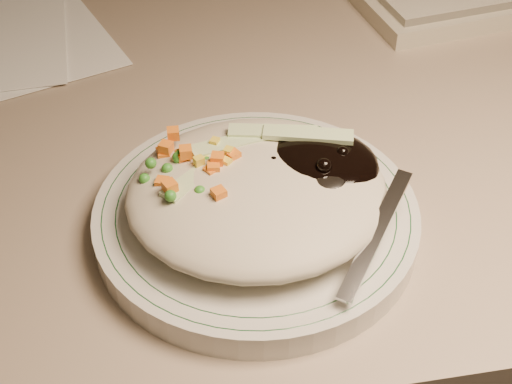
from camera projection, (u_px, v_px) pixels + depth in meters
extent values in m
cube|color=gray|center=(312.00, 96.00, 0.72)|extent=(1.40, 0.70, 0.04)
cylinder|color=beige|center=(256.00, 217.00, 0.54)|extent=(0.25, 0.25, 0.02)
torus|color=#144723|center=(256.00, 208.00, 0.54)|extent=(0.23, 0.23, 0.00)
torus|color=#144723|center=(256.00, 208.00, 0.54)|extent=(0.21, 0.21, 0.00)
ellipsoid|color=#B7AD94|center=(257.00, 192.00, 0.52)|extent=(0.19, 0.18, 0.04)
ellipsoid|color=black|center=(313.00, 167.00, 0.53)|extent=(0.10, 0.09, 0.03)
ellipsoid|color=orange|center=(193.00, 179.00, 0.53)|extent=(0.08, 0.08, 0.02)
sphere|color=black|center=(273.00, 163.00, 0.52)|extent=(0.01, 0.01, 0.01)
sphere|color=black|center=(310.00, 154.00, 0.53)|extent=(0.01, 0.01, 0.01)
sphere|color=black|center=(342.00, 153.00, 0.52)|extent=(0.01, 0.01, 0.01)
sphere|color=black|center=(329.00, 149.00, 0.54)|extent=(0.01, 0.01, 0.01)
sphere|color=black|center=(324.00, 166.00, 0.51)|extent=(0.01, 0.01, 0.01)
sphere|color=black|center=(309.00, 160.00, 0.52)|extent=(0.01, 0.01, 0.01)
sphere|color=black|center=(320.00, 150.00, 0.54)|extent=(0.01, 0.01, 0.01)
cube|color=orange|center=(186.00, 152.00, 0.52)|extent=(0.01, 0.01, 0.01)
cube|color=orange|center=(211.00, 180.00, 0.51)|extent=(0.01, 0.01, 0.01)
cube|color=orange|center=(166.00, 147.00, 0.53)|extent=(0.01, 0.01, 0.01)
cube|color=orange|center=(218.00, 159.00, 0.51)|extent=(0.01, 0.01, 0.01)
cube|color=orange|center=(214.00, 168.00, 0.51)|extent=(0.01, 0.01, 0.01)
cube|color=orange|center=(164.00, 153.00, 0.54)|extent=(0.01, 0.01, 0.01)
cube|color=orange|center=(183.00, 156.00, 0.52)|extent=(0.01, 0.01, 0.01)
cube|color=orange|center=(211.00, 172.00, 0.51)|extent=(0.01, 0.01, 0.01)
cube|color=orange|center=(233.00, 156.00, 0.52)|extent=(0.01, 0.01, 0.01)
cube|color=orange|center=(173.00, 134.00, 0.53)|extent=(0.01, 0.01, 0.01)
cube|color=orange|center=(170.00, 187.00, 0.49)|extent=(0.01, 0.01, 0.01)
cube|color=orange|center=(219.00, 194.00, 0.49)|extent=(0.01, 0.01, 0.01)
cube|color=orange|center=(162.00, 184.00, 0.51)|extent=(0.01, 0.01, 0.01)
cube|color=orange|center=(165.00, 156.00, 0.53)|extent=(0.01, 0.01, 0.01)
sphere|color=#388C28|center=(212.00, 165.00, 0.52)|extent=(0.01, 0.01, 0.01)
sphere|color=#388C28|center=(170.00, 196.00, 0.49)|extent=(0.01, 0.01, 0.01)
sphere|color=#388C28|center=(167.00, 169.00, 0.52)|extent=(0.01, 0.01, 0.01)
sphere|color=#388C28|center=(151.00, 163.00, 0.51)|extent=(0.01, 0.01, 0.01)
sphere|color=#388C28|center=(207.00, 162.00, 0.52)|extent=(0.01, 0.01, 0.01)
sphere|color=#388C28|center=(222.00, 193.00, 0.50)|extent=(0.01, 0.01, 0.01)
sphere|color=#388C28|center=(192.00, 175.00, 0.52)|extent=(0.01, 0.01, 0.01)
sphere|color=#388C28|center=(185.00, 194.00, 0.50)|extent=(0.01, 0.01, 0.01)
sphere|color=#388C28|center=(144.00, 179.00, 0.51)|extent=(0.01, 0.01, 0.01)
sphere|color=#388C28|center=(181.00, 154.00, 0.52)|extent=(0.01, 0.01, 0.01)
sphere|color=#388C28|center=(178.00, 157.00, 0.52)|extent=(0.01, 0.01, 0.01)
sphere|color=#388C28|center=(170.00, 184.00, 0.50)|extent=(0.01, 0.01, 0.01)
sphere|color=#388C28|center=(200.00, 191.00, 0.50)|extent=(0.01, 0.01, 0.01)
sphere|color=#388C28|center=(235.00, 146.00, 0.54)|extent=(0.01, 0.01, 0.01)
cube|color=yellow|center=(205.00, 162.00, 0.52)|extent=(0.01, 0.01, 0.01)
cube|color=yellow|center=(226.00, 163.00, 0.51)|extent=(0.01, 0.01, 0.01)
cube|color=yellow|center=(190.00, 161.00, 0.53)|extent=(0.01, 0.01, 0.01)
cube|color=yellow|center=(199.00, 161.00, 0.51)|extent=(0.01, 0.01, 0.01)
cube|color=yellow|center=(192.00, 177.00, 0.52)|extent=(0.01, 0.01, 0.01)
cube|color=yellow|center=(228.00, 152.00, 0.52)|extent=(0.01, 0.01, 0.01)
cube|color=yellow|center=(215.00, 143.00, 0.53)|extent=(0.01, 0.01, 0.01)
cube|color=yellow|center=(205.00, 176.00, 0.52)|extent=(0.01, 0.01, 0.01)
cube|color=#B2D18C|center=(235.00, 142.00, 0.54)|extent=(0.07, 0.03, 0.00)
cube|color=#B2D18C|center=(273.00, 132.00, 0.54)|extent=(0.07, 0.03, 0.00)
cube|color=#B2D18C|center=(200.00, 174.00, 0.51)|extent=(0.06, 0.06, 0.00)
cube|color=#B2D18C|center=(308.00, 134.00, 0.54)|extent=(0.07, 0.03, 0.00)
ellipsoid|color=silver|center=(325.00, 178.00, 0.51)|extent=(0.06, 0.06, 0.01)
cube|color=silver|center=(376.00, 233.00, 0.49)|extent=(0.08, 0.10, 0.03)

